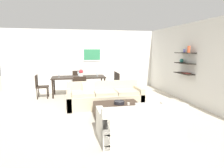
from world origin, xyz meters
TOP-DOWN VIEW (x-y plane):
  - ground_plane at (0.00, 0.00)m, footprint 18.00×18.00m
  - back_wall_unit at (0.30, 3.53)m, footprint 8.40×0.09m
  - right_wall_shelf_unit at (3.03, 0.60)m, footprint 0.34×8.20m
  - sofa_beige at (0.07, 0.34)m, footprint 2.38×0.90m
  - loveseat_white at (0.37, -2.05)m, footprint 1.67×0.90m
  - coffee_table at (0.22, -0.81)m, footprint 1.20×0.94m
  - decorative_bowl at (0.27, -0.79)m, footprint 0.29×0.29m
  - candle_jar at (0.48, -0.92)m, footprint 0.07×0.07m
  - dining_table at (-0.66, 2.12)m, footprint 2.08×0.88m
  - dining_chair_head at (-0.66, 2.97)m, footprint 0.44×0.44m
  - dining_chair_left_near at (-2.11, 1.92)m, footprint 0.44×0.44m
  - dining_chair_foot at (-0.66, 1.27)m, footprint 0.44×0.44m
  - dining_chair_right_near at (0.79, 1.92)m, footprint 0.44×0.44m
  - dining_chair_right_far at (0.79, 2.32)m, footprint 0.44×0.44m
  - wine_glass_left_near at (-1.41, 2.01)m, footprint 0.08×0.08m
  - wine_glass_right_near at (0.09, 2.01)m, footprint 0.07×0.07m
  - wine_glass_foot at (-0.66, 1.73)m, footprint 0.07×0.07m
  - wine_glass_head at (-0.66, 2.50)m, footprint 0.06×0.06m
  - wine_glass_right_far at (0.09, 2.23)m, footprint 0.08×0.08m
  - centerpiece_vase at (-0.57, 2.06)m, footprint 0.16×0.16m

SIDE VIEW (x-z plane):
  - ground_plane at x=0.00m, z-range 0.00..0.00m
  - coffee_table at x=0.22m, z-range 0.00..0.38m
  - sofa_beige at x=0.07m, z-range -0.10..0.68m
  - loveseat_white at x=0.37m, z-range -0.10..0.68m
  - candle_jar at x=0.48m, z-range 0.38..0.44m
  - decorative_bowl at x=0.27m, z-range 0.38..0.47m
  - dining_chair_head at x=-0.66m, z-range 0.06..0.94m
  - dining_chair_left_near at x=-2.11m, z-range 0.06..0.94m
  - dining_chair_foot at x=-0.66m, z-range 0.06..0.94m
  - dining_chair_right_near at x=0.79m, z-range 0.06..0.94m
  - dining_chair_right_far at x=0.79m, z-range 0.06..0.94m
  - dining_table at x=-0.66m, z-range 0.31..1.06m
  - wine_glass_right_near at x=0.09m, z-range 0.78..0.92m
  - wine_glass_right_far at x=0.09m, z-range 0.78..0.93m
  - wine_glass_head at x=-0.66m, z-range 0.78..0.95m
  - wine_glass_foot at x=-0.66m, z-range 0.79..0.96m
  - wine_glass_left_near at x=-1.41m, z-range 0.78..0.96m
  - centerpiece_vase at x=-0.57m, z-range 0.76..1.05m
  - right_wall_shelf_unit at x=3.03m, z-range 0.00..2.70m
  - back_wall_unit at x=0.30m, z-range 0.00..2.70m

